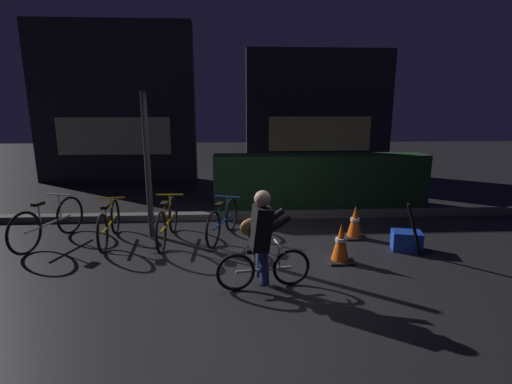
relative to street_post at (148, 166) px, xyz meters
name	(u,v)px	position (x,y,z in m)	size (l,w,h in m)	color
ground_plane	(245,261)	(1.60, -1.20, -1.23)	(40.00, 40.00, 0.00)	black
sidewalk_curb	(242,215)	(1.60, 1.00, -1.17)	(12.00, 0.24, 0.12)	#56544F
hedge_row	(320,180)	(3.40, 1.90, -0.64)	(4.80, 0.70, 1.19)	#19381C
storefront_left	(114,104)	(-2.11, 5.30, 1.09)	(4.75, 0.54, 4.68)	#262328
storefront_right	(319,114)	(4.23, 6.00, 0.78)	(4.75, 0.54, 4.06)	#262328
street_post	(148,166)	(0.00, 0.00, 0.00)	(0.10, 0.10, 2.47)	#2D2D33
parked_bike_leftmost	(49,223)	(-1.60, -0.28, -0.88)	(0.54, 1.64, 0.78)	black
parked_bike_left_mid	(109,224)	(-0.62, -0.30, -0.91)	(0.46, 1.55, 0.72)	black
parked_bike_center_left	(168,222)	(0.35, -0.34, -0.89)	(0.46, 1.66, 0.77)	black
parked_bike_center_right	(223,221)	(1.26, -0.23, -0.91)	(0.56, 1.45, 0.70)	black
traffic_cone_near	(341,243)	(3.00, -1.30, -0.96)	(0.36, 0.36, 0.58)	black
traffic_cone_far	(355,222)	(3.53, -0.29, -0.96)	(0.36, 0.36, 0.56)	black
blue_crate	(406,241)	(4.17, -0.90, -1.08)	(0.44, 0.32, 0.30)	#193DB7
cyclist	(261,240)	(1.79, -2.05, -0.61)	(1.18, 0.50, 1.25)	black
closed_umbrella	(414,230)	(4.15, -1.15, -0.82)	(0.05, 0.05, 0.85)	black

